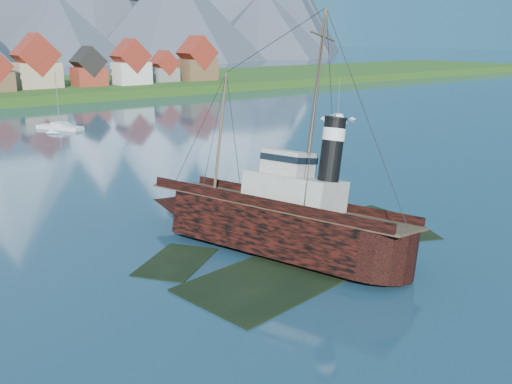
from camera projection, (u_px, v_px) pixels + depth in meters
ground at (296, 259)px, 51.69m from camera, size 1400.00×1400.00×0.00m
shoal at (295, 251)px, 54.47m from camera, size 31.71×21.24×1.14m
tugboat_wreck at (265, 217)px, 54.00m from camera, size 6.90×29.72×23.55m
sailboat_d at (338, 118)px, 137.25m from camera, size 5.20×7.57×10.32m
sailboat_e at (60, 128)px, 122.32m from camera, size 7.56×10.96×12.71m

